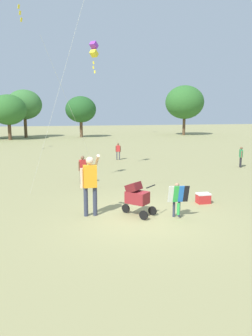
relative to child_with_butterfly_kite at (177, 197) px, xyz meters
The scene contains 11 objects.
ground_plane 1.23m from the child_with_butterfly_kite, 169.21° to the left, with size 120.00×120.00×0.00m, color #938E5B.
treeline_distant 30.13m from the child_with_butterfly_kite, 98.35° to the left, with size 33.79×6.83×6.30m.
child_with_butterfly_kite is the anchor object (origin of this frame).
person_adult_flyer 2.62m from the child_with_butterfly_kite, 164.27° to the left, with size 0.58×0.55×1.88m.
stroller 1.20m from the child_with_butterfly_kite, 158.89° to the left, with size 0.96×0.99×1.03m.
kite_orange_delta 9.71m from the child_with_butterfly_kite, 99.96° to the left, with size 2.70×3.78×6.50m.
distant_kites_cluster 23.50m from the child_with_butterfly_kite, 107.48° to the left, with size 33.26×14.50×11.51m.
person_red_shirt 11.54m from the child_with_butterfly_kite, 87.34° to the left, with size 0.35×0.18×1.09m.
person_sitting_far 5.55m from the child_with_butterfly_kite, 114.71° to the left, with size 0.38×0.24×1.23m.
person_couple_left 9.88m from the child_with_butterfly_kite, 47.53° to the left, with size 0.23×0.35×1.16m.
cooler_box 1.92m from the child_with_butterfly_kite, 39.56° to the left, with size 0.45×0.33×0.35m.
Camera 1 is at (-2.47, -8.86, 3.13)m, focal length 34.47 mm.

